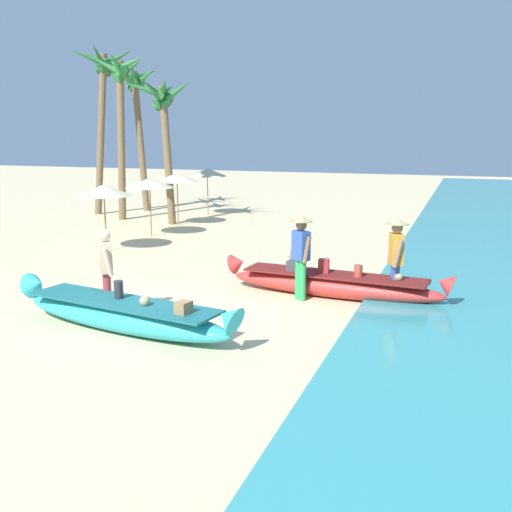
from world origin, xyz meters
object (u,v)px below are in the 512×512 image
Objects in this scene: person_tourist_customer at (106,268)px; palm_tree_mid_cluster at (120,91)px; person_vendor_hatted at (301,251)px; palm_tree_leaning_seaward at (135,93)px; palm_tree_far_behind at (102,83)px; boat_red_midground at (334,284)px; person_vendor_assistant at (396,254)px; palm_tree_tall_inland at (163,104)px; boat_cyan_foreground at (123,314)px.

palm_tree_mid_cluster is at bearing 120.23° from person_tourist_customer.
person_vendor_hatted is 0.28× the size of palm_tree_mid_cluster.
palm_tree_far_behind reaches higher than palm_tree_leaning_seaward.
person_vendor_hatted is at bearing -143.31° from boat_red_midground.
person_tourist_customer is 15.09m from palm_tree_far_behind.
palm_tree_leaning_seaward is 1.75m from palm_tree_far_behind.
person_vendor_assistant reaches higher than boat_red_midground.
palm_tree_tall_inland reaches higher than boat_red_midground.
palm_tree_tall_inland reaches higher than person_vendor_hatted.
person_tourist_customer is at bearing -56.85° from palm_tree_far_behind.
person_vendor_hatted is 11.62m from palm_tree_tall_inland.
palm_tree_tall_inland reaches higher than boat_cyan_foreground.
palm_tree_tall_inland is at bearing 135.80° from boat_red_midground.
person_vendor_hatted reaches higher than person_vendor_assistant.
palm_tree_leaning_seaward is (-12.31, 10.99, 3.96)m from person_vendor_assistant.
palm_tree_leaning_seaward is at bearing 138.26° from person_vendor_assistant.
palm_tree_mid_cluster is (-7.13, 11.63, 4.58)m from boat_cyan_foreground.
boat_red_midground is 0.78× the size of palm_tree_mid_cluster.
boat_cyan_foreground is at bearing -55.87° from palm_tree_far_behind.
palm_tree_mid_cluster is (-9.48, 8.72, 3.86)m from person_vendor_hatted.
palm_tree_far_behind is (-7.90, 12.10, 4.34)m from person_tourist_customer.
person_vendor_hatted is (2.34, 2.91, 0.72)m from boat_cyan_foreground.
palm_tree_far_behind is at bearing 156.69° from palm_tree_tall_inland.
person_vendor_hatted is at bearing -42.62° from palm_tree_mid_cluster.
palm_tree_leaning_seaward is at bearing 118.40° from person_tourist_customer.
boat_red_midground is at bearing -39.42° from palm_tree_mid_cluster.
palm_tree_tall_inland is (-9.29, 7.82, 3.35)m from person_vendor_assistant.
palm_tree_far_behind is at bearing 138.23° from person_vendor_hatted.
palm_tree_mid_cluster is (-2.02, 0.45, 0.53)m from palm_tree_tall_inland.
palm_tree_far_behind reaches higher than boat_red_midground.
person_vendor_assistant is at bearing -41.74° from palm_tree_leaning_seaward.
palm_tree_tall_inland is at bearing -46.28° from palm_tree_leaning_seaward.
boat_red_midground is 13.82m from palm_tree_mid_cluster.
boat_cyan_foreground is 5.41m from person_vendor_assistant.
boat_red_midground is 1.05m from person_vendor_hatted.
person_tourist_customer is at bearing -150.29° from person_vendor_assistant.
boat_red_midground is at bearing 36.69° from person_vendor_hatted.
boat_red_midground is 1.43m from person_vendor_assistant.
palm_tree_far_behind reaches higher than palm_tree_mid_cluster.
palm_tree_far_behind reaches higher than boat_cyan_foreground.
person_vendor_hatted is 0.33× the size of palm_tree_tall_inland.
palm_tree_far_behind is (-10.94, 9.77, 4.25)m from person_vendor_hatted.
boat_red_midground is 11.94m from palm_tree_tall_inland.
person_vendor_assistant is at bearing 0.24° from boat_red_midground.
person_vendor_assistant is at bearing 38.82° from boat_cyan_foreground.
person_tourist_customer is at bearing -61.60° from palm_tree_leaning_seaward.
person_tourist_customer is 0.25× the size of palm_tree_far_behind.
palm_tree_tall_inland is (-8.05, 7.83, 4.07)m from boat_red_midground.
palm_tree_leaning_seaward is 2.90m from palm_tree_mid_cluster.
palm_tree_mid_cluster is at bearing -35.68° from palm_tree_far_behind.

